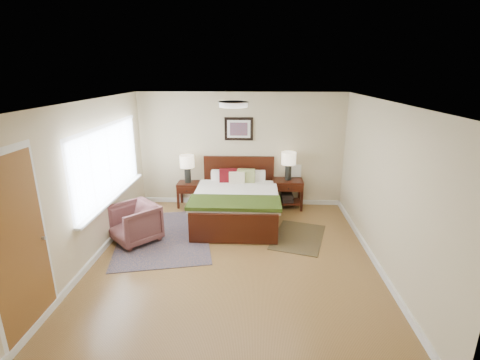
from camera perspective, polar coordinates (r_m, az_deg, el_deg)
The scene contains 18 objects.
floor at distance 5.81m, azimuth -0.95°, elevation -12.67°, with size 5.00×5.00×0.00m, color brown.
back_wall at distance 7.70m, azimuth 0.17°, elevation 4.96°, with size 4.50×0.04×2.50m, color #C3B18E.
front_wall at distance 3.03m, azimuth -4.17°, elevation -15.83°, with size 4.50×0.04×2.50m, color #C3B18E.
left_wall at distance 5.88m, azimuth -23.47°, elevation -0.48°, with size 0.04×5.00×2.50m, color #C3B18E.
right_wall at distance 5.62m, azimuth 22.53°, elevation -1.15°, with size 0.04×5.00×2.50m, color #C3B18E.
ceiling at distance 5.04m, azimuth -1.10°, elevation 12.74°, with size 4.50×5.00×0.02m, color white.
window at distance 6.43m, azimuth -20.53°, elevation 2.49°, with size 0.11×2.72×1.32m.
door at distance 4.54m, azimuth -32.47°, elevation -9.41°, with size 0.06×1.00×2.18m.
ceil_fixture at distance 5.05m, azimuth -1.10°, elevation 12.34°, with size 0.44×0.44×0.08m.
bed at distance 6.95m, azimuth -0.60°, elevation -2.82°, with size 1.68×2.03×1.10m.
wall_art at distance 7.59m, azimuth -0.20°, elevation 8.38°, with size 0.62×0.05×0.50m.
nightstand_left at distance 7.82m, azimuth -8.51°, elevation -1.29°, with size 0.46×0.42×0.55m.
nightstand_right at distance 7.73m, azimuth 7.78°, elevation -1.81°, with size 0.65×0.49×0.64m.
lamp_left at distance 7.69m, azimuth -8.66°, elevation 2.58°, with size 0.31×0.31×0.61m.
lamp_right at distance 7.55m, azimuth 7.98°, elevation 3.09°, with size 0.31×0.31×0.61m.
armchair at distance 6.46m, azimuth -16.92°, elevation -6.81°, with size 0.73×0.75×0.69m, color brown.
rug_persian at distance 6.63m, azimuth -12.43°, elevation -9.01°, with size 1.60×2.26×0.01m, color #0C1A3D.
rug_navy at distance 6.55m, azimuth 9.55°, elevation -9.19°, with size 0.85×1.28×0.01m, color black.
Camera 1 is at (0.33, -5.02, 2.91)m, focal length 26.00 mm.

